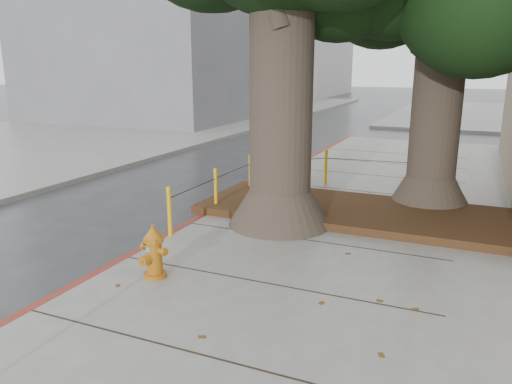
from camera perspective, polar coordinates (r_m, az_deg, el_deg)
ground at (r=7.67m, az=-2.61°, el=-10.69°), size 140.00×140.00×0.00m
sidewalk_opposite at (r=23.78m, az=-22.64°, el=5.61°), size 14.00×60.00×0.15m
curb_red at (r=10.58m, az=-6.31°, el=-3.15°), size 0.14×26.00×0.16m
planter_bed at (r=10.78m, az=11.01°, el=-2.15°), size 6.40×2.60×0.16m
building_far_grey at (r=33.64m, az=-9.37°, el=18.89°), size 12.00×16.00×12.00m
building_far_white at (r=55.18m, az=2.50°, el=18.79°), size 12.00×18.00×15.00m
bollard_ring at (r=11.60m, az=3.12°, el=1.49°), size 3.79×5.39×0.95m
fire_hydrant at (r=7.61m, az=-11.60°, el=-6.73°), size 0.43×0.41×0.81m
car_dark at (r=28.50m, az=-7.98°, el=8.77°), size 1.98×3.83×1.06m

